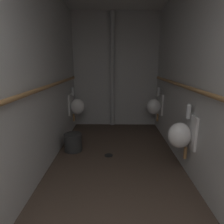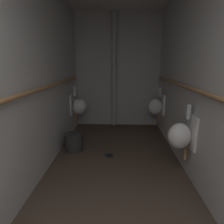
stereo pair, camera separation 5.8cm
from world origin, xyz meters
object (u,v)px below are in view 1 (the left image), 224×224
(urinal_right_mid, at_px, (181,134))
(urinal_right_far, at_px, (155,106))
(urinal_left_mid, at_px, (77,106))
(standpipe_back_wall, at_px, (112,71))
(floor_drain, at_px, (109,155))
(waste_bin, at_px, (73,142))

(urinal_right_mid, distance_m, urinal_right_far, 1.72)
(urinal_left_mid, xyz_separation_m, standpipe_back_wall, (0.77, 0.49, 0.72))
(standpipe_back_wall, relative_size, floor_drain, 18.41)
(urinal_left_mid, relative_size, waste_bin, 2.43)
(urinal_right_mid, height_order, floor_drain, urinal_right_mid)
(waste_bin, bearing_deg, urinal_right_far, 31.21)
(urinal_right_far, relative_size, waste_bin, 2.43)
(urinal_right_far, height_order, floor_drain, urinal_right_far)
(urinal_left_mid, relative_size, standpipe_back_wall, 0.29)
(standpipe_back_wall, height_order, floor_drain, standpipe_back_wall)
(standpipe_back_wall, height_order, waste_bin, standpipe_back_wall)
(floor_drain, relative_size, waste_bin, 0.45)
(urinal_right_far, xyz_separation_m, floor_drain, (-0.97, -1.15, -0.59))
(urinal_right_mid, height_order, standpipe_back_wall, standpipe_back_wall)
(urinal_right_mid, xyz_separation_m, standpipe_back_wall, (-0.93, 2.19, 0.72))
(floor_drain, bearing_deg, urinal_left_mid, 122.80)
(urinal_right_far, bearing_deg, urinal_left_mid, -179.43)
(urinal_left_mid, height_order, urinal_right_far, same)
(urinal_right_far, xyz_separation_m, waste_bin, (-1.60, -0.97, -0.44))
(urinal_left_mid, distance_m, standpipe_back_wall, 1.16)
(urinal_right_mid, relative_size, standpipe_back_wall, 0.29)
(urinal_right_mid, relative_size, floor_drain, 5.39)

